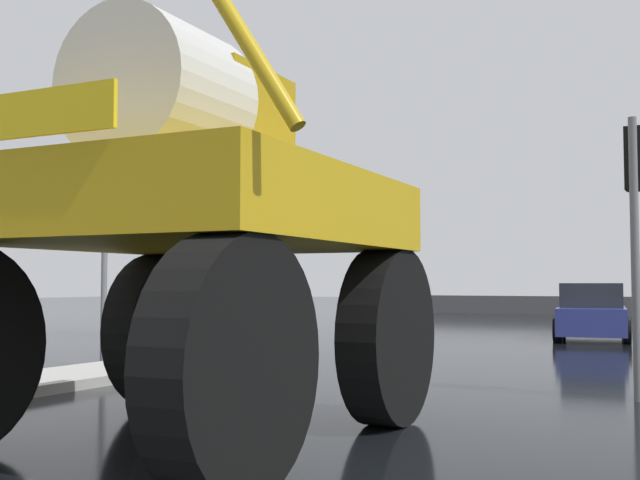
{
  "coord_description": "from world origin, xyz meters",
  "views": [
    {
      "loc": [
        4.87,
        -1.04,
        1.51
      ],
      "look_at": [
        0.12,
        7.96,
        2.07
      ],
      "focal_mm": 43.95,
      "sensor_mm": 36.0,
      "label": 1
    }
  ],
  "objects_px": {
    "oversize_sprayer": "(190,230)",
    "traffic_signal_near_left": "(111,210)",
    "sedan_ahead": "(592,313)",
    "bare_tree_left": "(196,137)",
    "traffic_signal_near_right": "(635,194)"
  },
  "relations": [
    {
      "from": "sedan_ahead",
      "to": "bare_tree_left",
      "type": "distance_m",
      "value": 11.76
    },
    {
      "from": "sedan_ahead",
      "to": "traffic_signal_near_left",
      "type": "relative_size",
      "value": 1.09
    },
    {
      "from": "oversize_sprayer",
      "to": "bare_tree_left",
      "type": "height_order",
      "value": "bare_tree_left"
    },
    {
      "from": "oversize_sprayer",
      "to": "traffic_signal_near_right",
      "type": "xyz_separation_m",
      "value": [
        3.57,
        4.85,
        0.66
      ]
    },
    {
      "from": "oversize_sprayer",
      "to": "traffic_signal_near_left",
      "type": "relative_size",
      "value": 1.31
    },
    {
      "from": "traffic_signal_near_right",
      "to": "traffic_signal_near_left",
      "type": "bearing_deg",
      "value": -179.97
    },
    {
      "from": "bare_tree_left",
      "to": "traffic_signal_near_left",
      "type": "bearing_deg",
      "value": -66.39
    },
    {
      "from": "traffic_signal_near_right",
      "to": "bare_tree_left",
      "type": "bearing_deg",
      "value": 152.28
    },
    {
      "from": "sedan_ahead",
      "to": "traffic_signal_near_right",
      "type": "bearing_deg",
      "value": -176.23
    },
    {
      "from": "traffic_signal_near_left",
      "to": "sedan_ahead",
      "type": "bearing_deg",
      "value": 58.75
    },
    {
      "from": "sedan_ahead",
      "to": "traffic_signal_near_left",
      "type": "xyz_separation_m",
      "value": [
        -6.79,
        -11.2,
        2.16
      ]
    },
    {
      "from": "oversize_sprayer",
      "to": "sedan_ahead",
      "type": "distance_m",
      "value": 16.15
    },
    {
      "from": "traffic_signal_near_right",
      "to": "bare_tree_left",
      "type": "xyz_separation_m",
      "value": [
        -11.79,
        6.19,
        2.83
      ]
    },
    {
      "from": "oversize_sprayer",
      "to": "traffic_signal_near_right",
      "type": "distance_m",
      "value": 6.06
    },
    {
      "from": "traffic_signal_near_right",
      "to": "bare_tree_left",
      "type": "height_order",
      "value": "bare_tree_left"
    }
  ]
}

